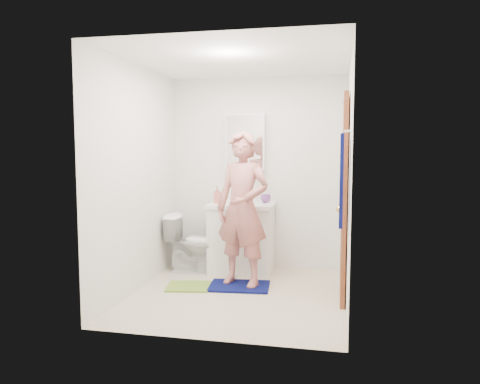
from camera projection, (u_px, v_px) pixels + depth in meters
name	position (u px, v px, depth m)	size (l,w,h in m)	color
floor	(238.00, 295.00, 4.90)	(2.20, 2.40, 0.02)	beige
ceiling	(238.00, 59.00, 4.66)	(2.20, 2.40, 0.02)	white
wall_back	(258.00, 173.00, 5.96)	(2.20, 0.02, 2.40)	silver
wall_front	(205.00, 191.00, 3.60)	(2.20, 0.02, 2.40)	silver
wall_left	(137.00, 178.00, 5.01)	(0.02, 2.40, 2.40)	silver
wall_right	(349.00, 182.00, 4.55)	(0.02, 2.40, 2.40)	silver
vanity_cabinet	(242.00, 239.00, 5.78)	(0.75, 0.55, 0.80)	white
countertop	(242.00, 205.00, 5.74)	(0.79, 0.59, 0.05)	white
sink_basin	(242.00, 204.00, 5.74)	(0.40, 0.40, 0.03)	white
faucet	(245.00, 197.00, 5.91)	(0.03, 0.03, 0.12)	silver
medicine_cabinet	(245.00, 142.00, 5.88)	(0.50, 0.12, 0.70)	white
mirror_panel	(244.00, 142.00, 5.82)	(0.46, 0.01, 0.66)	white
door	(344.00, 198.00, 4.73)	(0.05, 0.80, 2.05)	brown
door_knob	(340.00, 209.00, 4.43)	(0.07, 0.07, 0.07)	gold
towel	(341.00, 181.00, 4.01)	(0.03, 0.24, 0.80)	#080E4E
towel_hook	(347.00, 131.00, 3.96)	(0.02, 0.02, 0.06)	silver
toilet	(195.00, 243.00, 5.77)	(0.40, 0.70, 0.71)	white
bath_mat	(239.00, 286.00, 5.14)	(0.65, 0.47, 0.02)	#080E4E
green_rug	(189.00, 286.00, 5.13)	(0.47, 0.39, 0.02)	olive
soap_dispenser	(217.00, 195.00, 5.74)	(0.09, 0.09, 0.20)	#C5635C
toothbrush_cup	(266.00, 198.00, 5.81)	(0.12, 0.12, 0.10)	#77418F
man	(243.00, 209.00, 5.10)	(0.61, 0.40, 1.68)	#B46965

